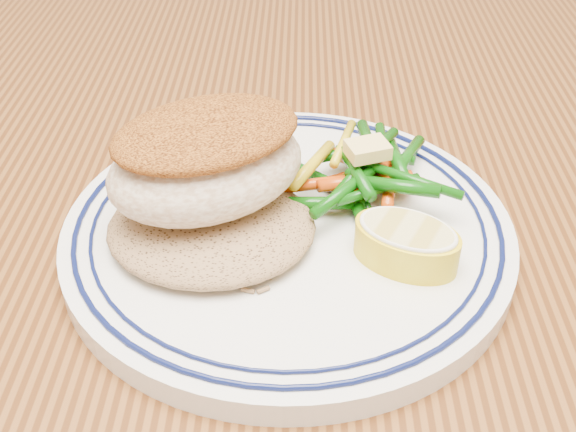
{
  "coord_description": "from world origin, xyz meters",
  "views": [
    {
      "loc": [
        -0.03,
        -0.28,
        1.02
      ],
      "look_at": [
        -0.03,
        0.05,
        0.77
      ],
      "focal_mm": 45.0,
      "sensor_mm": 36.0,
      "label": 1
    }
  ],
  "objects_px": {
    "rice_pilaf": "(211,222)",
    "vegetable_pile": "(366,173)",
    "fish_fillet": "(206,159)",
    "dining_table": "(342,415)",
    "lemon_wedge": "(406,242)",
    "plate": "(288,230)"
  },
  "relations": [
    {
      "from": "rice_pilaf",
      "to": "vegetable_pile",
      "type": "xyz_separation_m",
      "value": [
        0.09,
        0.05,
        0.0
      ]
    },
    {
      "from": "fish_fillet",
      "to": "dining_table",
      "type": "bearing_deg",
      "value": -30.88
    },
    {
      "from": "dining_table",
      "to": "lemon_wedge",
      "type": "height_order",
      "value": "lemon_wedge"
    },
    {
      "from": "plate",
      "to": "fish_fillet",
      "type": "height_order",
      "value": "fish_fillet"
    },
    {
      "from": "dining_table",
      "to": "rice_pilaf",
      "type": "bearing_deg",
      "value": 156.33
    },
    {
      "from": "fish_fillet",
      "to": "vegetable_pile",
      "type": "relative_size",
      "value": 1.21
    },
    {
      "from": "rice_pilaf",
      "to": "plate",
      "type": "bearing_deg",
      "value": 19.11
    },
    {
      "from": "fish_fillet",
      "to": "rice_pilaf",
      "type": "bearing_deg",
      "value": -81.97
    },
    {
      "from": "fish_fillet",
      "to": "vegetable_pile",
      "type": "bearing_deg",
      "value": 20.68
    },
    {
      "from": "lemon_wedge",
      "to": "plate",
      "type": "bearing_deg",
      "value": 153.56
    },
    {
      "from": "rice_pilaf",
      "to": "lemon_wedge",
      "type": "bearing_deg",
      "value": -9.12
    },
    {
      "from": "dining_table",
      "to": "plate",
      "type": "height_order",
      "value": "plate"
    },
    {
      "from": "vegetable_pile",
      "to": "dining_table",
      "type": "bearing_deg",
      "value": -98.35
    },
    {
      "from": "plate",
      "to": "lemon_wedge",
      "type": "bearing_deg",
      "value": -26.44
    },
    {
      "from": "vegetable_pile",
      "to": "rice_pilaf",
      "type": "bearing_deg",
      "value": -151.8
    },
    {
      "from": "vegetable_pile",
      "to": "lemon_wedge",
      "type": "height_order",
      "value": "vegetable_pile"
    },
    {
      "from": "plate",
      "to": "fish_fillet",
      "type": "relative_size",
      "value": 1.92
    },
    {
      "from": "vegetable_pile",
      "to": "plate",
      "type": "bearing_deg",
      "value": -144.65
    },
    {
      "from": "rice_pilaf",
      "to": "fish_fillet",
      "type": "height_order",
      "value": "fish_fillet"
    },
    {
      "from": "rice_pilaf",
      "to": "fish_fillet",
      "type": "relative_size",
      "value": 0.86
    },
    {
      "from": "rice_pilaf",
      "to": "fish_fillet",
      "type": "xyz_separation_m",
      "value": [
        -0.0,
        0.01,
        0.03
      ]
    },
    {
      "from": "lemon_wedge",
      "to": "fish_fillet",
      "type": "bearing_deg",
      "value": 164.27
    }
  ]
}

